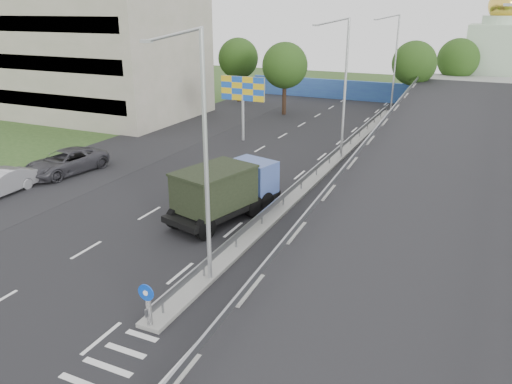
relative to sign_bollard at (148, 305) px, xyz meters
The scene contains 20 objects.
ground 2.41m from the sign_bollard, 90.00° to the right, with size 160.00×160.00×0.00m, color #2D4C1E.
road_surface 18.11m from the sign_bollard, 99.55° to the left, with size 26.00×90.00×0.04m, color black.
parking_strip 23.98m from the sign_bollard, 131.91° to the left, with size 8.00×90.00×0.05m, color black.
median 21.85m from the sign_bollard, 90.00° to the left, with size 1.00×44.00×0.20m, color gray.
overpass_ramp 23.09m from the sign_bollard, 71.04° to the left, with size 10.00×50.00×3.50m.
median_guardrail 21.83m from the sign_bollard, 90.00° to the left, with size 0.09×44.00×0.71m.
sign_bollard is the anchor object (origin of this frame).
lamp_post_near 6.12m from the sign_bollard, 88.36° to the left, with size 2.74×0.18×10.08m.
lamp_post_mid 24.30m from the sign_bollard, 89.74° to the left, with size 2.74×0.18×10.08m.
lamp_post_far 44.08m from the sign_bollard, 89.86° to the left, with size 2.74×0.18×10.08m.
beige_building 42.59m from the sign_bollard, 135.17° to the left, with size 24.00×14.00×12.00m, color gray.
blue_wall 49.99m from the sign_bollard, 94.59° to the left, with size 30.00×0.50×2.40m, color #2B459E.
church 58.84m from the sign_bollard, 80.19° to the left, with size 7.00×7.00×13.80m.
billboard 27.53m from the sign_bollard, 109.21° to the left, with size 4.00×0.24×5.50m.
tree_left_mid 39.34m from the sign_bollard, 104.81° to the left, with size 4.80×4.80×7.60m.
tree_median_far 46.06m from the sign_bollard, 87.50° to the left, with size 4.80×4.80×7.60m.
tree_left_far 46.64m from the sign_bollard, 112.80° to the left, with size 4.80×4.80×7.60m.
tree_ramp_far 53.33m from the sign_bollard, 83.52° to the left, with size 4.80×4.80×7.60m.
dump_truck 10.41m from the sign_bollard, 102.79° to the left, with size 4.15×7.25×3.02m.
parked_car_c 20.37m from the sign_bollard, 142.43° to the left, with size 2.73×5.93×1.65m, color #39393E.
Camera 1 is at (9.83, -9.94, 10.87)m, focal length 35.00 mm.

